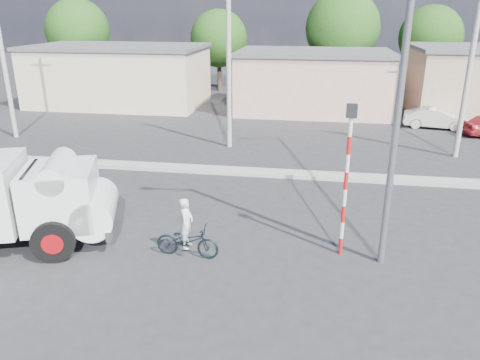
% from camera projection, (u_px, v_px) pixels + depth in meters
% --- Properties ---
extents(ground_plane, '(120.00, 120.00, 0.00)m').
position_uv_depth(ground_plane, '(221.00, 271.00, 12.63)').
color(ground_plane, '#2C2C2E').
rests_on(ground_plane, ground).
extents(median, '(40.00, 0.80, 0.16)m').
position_uv_depth(median, '(258.00, 172.00, 20.01)').
color(median, '#99968E').
rests_on(median, ground).
extents(bicycle, '(1.87, 0.74, 0.97)m').
position_uv_depth(bicycle, '(187.00, 241.00, 13.24)').
color(bicycle, black).
rests_on(bicycle, ground).
extents(cyclist, '(0.38, 0.56, 1.48)m').
position_uv_depth(cyclist, '(187.00, 233.00, 13.15)').
color(cyclist, silver).
rests_on(cyclist, ground).
extents(car_cream, '(3.82, 1.88, 1.20)m').
position_uv_depth(car_cream, '(436.00, 118.00, 27.54)').
color(car_cream, beige).
rests_on(car_cream, ground).
extents(traffic_pole, '(0.28, 0.18, 4.36)m').
position_uv_depth(traffic_pole, '(347.00, 169.00, 12.64)').
color(traffic_pole, red).
rests_on(traffic_pole, ground).
extents(streetlight, '(2.34, 0.22, 9.00)m').
position_uv_depth(streetlight, '(394.00, 83.00, 11.41)').
color(streetlight, slate).
rests_on(streetlight, ground).
extents(building_row, '(37.80, 7.30, 4.44)m').
position_uv_depth(building_row, '(300.00, 79.00, 32.11)').
color(building_row, beige).
rests_on(building_row, ground).
extents(tree_row, '(51.24, 7.43, 8.42)m').
position_uv_depth(tree_row, '(387.00, 32.00, 36.24)').
color(tree_row, '#38281E').
rests_on(tree_row, ground).
extents(utility_poles, '(35.40, 0.24, 8.00)m').
position_uv_depth(utility_poles, '(339.00, 68.00, 21.86)').
color(utility_poles, '#99968E').
rests_on(utility_poles, ground).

